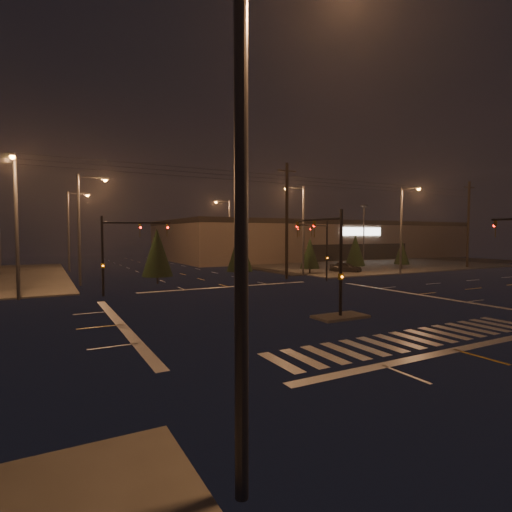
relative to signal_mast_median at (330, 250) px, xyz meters
name	(u,v)px	position (x,y,z in m)	size (l,w,h in m)	color
ground	(299,307)	(0.00, 3.07, -3.75)	(140.00, 140.00, 0.00)	black
sidewalk_ne	(346,262)	(30.00, 33.07, -3.69)	(36.00, 36.00, 0.12)	#44423D
median_island	(340,317)	(0.00, -0.93, -3.68)	(3.00, 1.60, 0.15)	#44423D
crosswalk	(415,338)	(0.00, -5.93, -3.75)	(15.00, 2.60, 0.01)	beige
stop_bar_near	(456,350)	(0.00, -7.93, -3.75)	(16.00, 0.50, 0.01)	beige
stop_bar_far	(229,287)	(0.00, 14.07, -3.75)	(16.00, 0.50, 0.01)	beige
parking_lot	(377,262)	(35.00, 31.07, -3.71)	(50.00, 24.00, 0.08)	black
retail_building	(313,239)	(35.00, 49.06, 0.09)	(60.20, 28.30, 7.20)	#746053
signal_mast_median	(330,250)	(0.00, 0.00, 0.00)	(0.25, 4.59, 6.00)	black
signal_mast_ne	(321,243)	(9.50, 13.21, 0.04)	(4.84, 1.86, 6.00)	black
signal_mast_nw	(117,246)	(-9.50, 13.21, 0.04)	(4.84, 1.86, 6.00)	black
streetlight_0	(258,164)	(-11.18, -11.93, 2.05)	(2.77, 0.32, 10.00)	#38383A
streetlight_1	(83,222)	(-11.18, 21.07, 2.05)	(2.77, 0.32, 10.00)	#38383A
streetlight_2	(71,225)	(-11.18, 37.07, 2.05)	(2.77, 0.32, 10.00)	#38383A
streetlight_3	(301,224)	(11.18, 19.07, 2.05)	(2.77, 0.32, 10.00)	#38383A
streetlight_4	(228,227)	(11.18, 39.07, 2.05)	(2.77, 0.32, 10.00)	#38383A
streetlight_5	(16,217)	(-16.00, 14.26, 2.05)	(0.32, 2.77, 10.00)	#38383A
streetlight_6	(403,224)	(22.00, 14.26, 2.05)	(0.32, 2.77, 10.00)	#38383A
utility_pole_1	(287,220)	(8.00, 17.07, 2.38)	(2.20, 0.32, 12.00)	black
utility_pole_2	(468,224)	(38.00, 17.07, 2.38)	(2.20, 0.32, 12.00)	black
conifer_0	(310,253)	(13.04, 19.92, -1.28)	(2.27, 2.27, 4.24)	black
conifer_1	(355,250)	(20.29, 20.26, -1.09)	(2.51, 2.51, 4.62)	black
conifer_2	(402,252)	(27.76, 19.52, -1.48)	(2.02, 2.02, 3.86)	black
conifer_3	(157,252)	(-4.93, 19.39, -0.79)	(2.90, 2.90, 5.23)	black
conifer_4	(240,251)	(4.16, 20.37, -0.85)	(2.82, 2.82, 5.10)	black
car_parked	(346,267)	(18.18, 19.59, -3.10)	(1.55, 3.85, 1.31)	black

